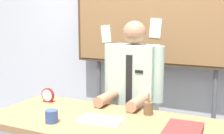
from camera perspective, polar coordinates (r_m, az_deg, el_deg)
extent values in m
cube|color=silver|center=(3.27, 8.73, 7.59)|extent=(6.40, 0.08, 2.70)
cube|color=#9E754C|center=(2.19, -2.22, -10.49)|extent=(1.64, 0.76, 0.05)
cube|color=#B2CCBC|center=(2.70, 4.13, -3.96)|extent=(0.40, 0.22, 0.77)
sphere|color=#A87A5B|center=(2.63, 4.25, 6.50)|extent=(0.20, 0.20, 0.20)
cylinder|color=#B2CCBC|center=(2.74, -0.45, -0.62)|extent=(0.09, 0.09, 0.48)
cylinder|color=#B2CCBC|center=(2.58, 8.75, -1.40)|extent=(0.09, 0.09, 0.48)
cylinder|color=#A87A5B|center=(2.54, -1.05, -5.86)|extent=(0.09, 0.30, 0.09)
cylinder|color=#A87A5B|center=(2.43, 4.89, -6.60)|extent=(0.09, 0.30, 0.09)
cube|color=black|center=(2.58, 3.19, -3.25)|extent=(0.06, 0.01, 0.50)
cube|color=black|center=(2.53, 5.10, -0.89)|extent=(0.07, 0.01, 0.02)
cube|color=#4C3823|center=(3.08, 7.69, 11.05)|extent=(1.71, 0.05, 1.15)
cube|color=olive|center=(3.07, 7.61, 11.06)|extent=(1.65, 0.04, 1.09)
cylinder|color=#59595E|center=(3.49, -2.42, -6.39)|extent=(0.04, 0.04, 1.00)
cylinder|color=#59595E|center=(3.12, 18.57, -8.84)|extent=(0.04, 0.04, 1.00)
cube|color=white|center=(3.03, 8.17, 7.25)|extent=(0.13, 0.00, 0.20)
cube|color=#F4EFCC|center=(3.24, -1.13, 6.24)|extent=(0.13, 0.00, 0.19)
cube|color=#B22D2D|center=(1.78, 13.23, -11.86)|extent=(0.22, 0.29, 0.05)
cube|color=white|center=(2.15, -2.15, -9.93)|extent=(0.33, 0.21, 0.01)
cylinder|color=maroon|center=(2.65, -11.97, -5.17)|extent=(0.12, 0.02, 0.12)
cylinder|color=white|center=(2.64, -12.14, -5.23)|extent=(0.10, 0.00, 0.10)
cube|color=maroon|center=(2.67, -11.93, -6.29)|extent=(0.08, 0.04, 0.01)
cylinder|color=#334C8C|center=(2.15, -11.30, -9.10)|extent=(0.09, 0.09, 0.09)
cylinder|color=brown|center=(2.28, 6.86, -7.75)|extent=(0.07, 0.07, 0.09)
cylinder|color=#263399|center=(2.28, 6.94, -6.70)|extent=(0.01, 0.01, 0.15)
cylinder|color=maroon|center=(2.26, 6.93, -6.87)|extent=(0.01, 0.01, 0.15)
cylinder|color=gold|center=(2.28, 6.87, -6.70)|extent=(0.01, 0.01, 0.15)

